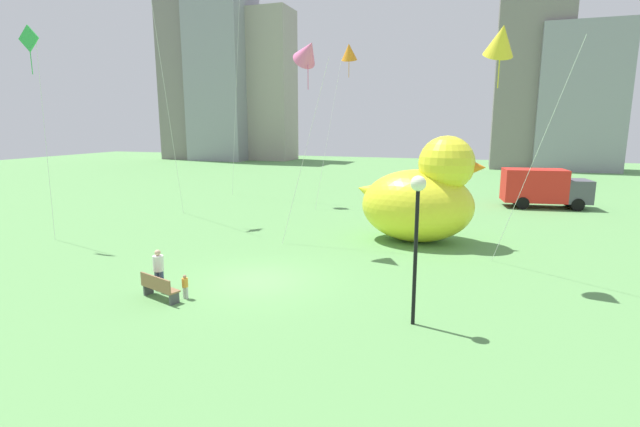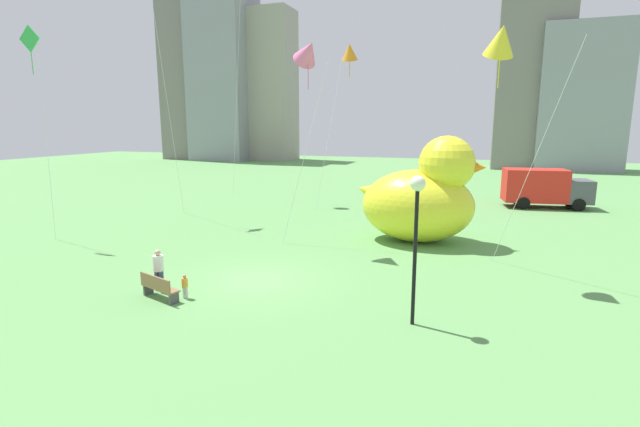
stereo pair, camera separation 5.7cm
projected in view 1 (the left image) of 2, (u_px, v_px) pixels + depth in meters
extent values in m
plane|color=#5D9652|center=(258.00, 280.00, 18.65)|extent=(140.00, 140.00, 0.00)
cube|color=olive|center=(161.00, 288.00, 16.57)|extent=(1.76, 0.97, 0.06)
cube|color=olive|center=(155.00, 282.00, 16.37)|extent=(1.64, 0.60, 0.45)
cube|color=#47474C|center=(148.00, 289.00, 17.08)|extent=(0.19, 0.38, 0.39)
cube|color=#47474C|center=(174.00, 299.00, 16.15)|extent=(0.19, 0.38, 0.39)
cylinder|color=#38476B|center=(157.00, 281.00, 17.44)|extent=(0.18, 0.18, 0.78)
cylinder|color=#38476B|center=(162.00, 281.00, 17.38)|extent=(0.18, 0.18, 0.78)
cylinder|color=white|center=(158.00, 263.00, 17.29)|extent=(0.39, 0.39, 0.58)
sphere|color=#D8AD8C|center=(158.00, 253.00, 17.21)|extent=(0.23, 0.23, 0.23)
cylinder|color=silver|center=(184.00, 293.00, 16.68)|extent=(0.10, 0.10, 0.43)
cylinder|color=silver|center=(187.00, 293.00, 16.65)|extent=(0.10, 0.10, 0.43)
cylinder|color=gold|center=(185.00, 283.00, 16.60)|extent=(0.22, 0.22, 0.32)
sphere|color=#A87C5B|center=(185.00, 277.00, 16.55)|extent=(0.13, 0.13, 0.13)
ellipsoid|color=yellow|center=(417.00, 206.00, 24.61)|extent=(5.83, 4.31, 3.80)
sphere|color=yellow|center=(446.00, 164.00, 23.74)|extent=(2.84, 2.84, 2.84)
cone|color=orange|center=(473.00, 167.00, 23.37)|extent=(1.28, 1.28, 1.28)
cone|color=yellow|center=(370.00, 192.00, 25.29)|extent=(1.74, 1.52, 1.83)
cylinder|color=black|center=(415.00, 259.00, 14.19)|extent=(0.12, 0.12, 4.23)
sphere|color=#EAEACC|center=(418.00, 183.00, 13.75)|extent=(0.47, 0.47, 0.47)
cube|color=red|center=(534.00, 185.00, 34.72)|extent=(4.60, 2.88, 2.40)
cube|color=#4C4C56|center=(577.00, 191.00, 34.24)|extent=(1.98, 2.51, 1.68)
cylinder|color=black|center=(573.00, 202.00, 34.43)|extent=(1.23, 2.50, 0.90)
cylinder|color=black|center=(519.00, 201.00, 35.11)|extent=(1.23, 2.50, 0.90)
cube|color=gray|center=(198.00, 45.00, 81.98)|extent=(9.95, 10.63, 39.49)
cube|color=gray|center=(222.00, 58.00, 78.76)|extent=(9.78, 9.05, 33.97)
cube|color=#9E938C|center=(261.00, 87.00, 79.68)|extent=(11.14, 6.27, 24.75)
cube|color=gray|center=(531.00, 76.00, 63.48)|extent=(9.08, 7.12, 25.07)
cube|color=gray|center=(578.00, 99.00, 61.60)|extent=(10.46, 7.45, 18.73)
cylinder|color=silver|center=(305.00, 153.00, 23.68)|extent=(2.19, 1.18, 9.43)
cone|color=pink|center=(308.00, 52.00, 21.60)|extent=(1.88, 1.86, 1.55)
cylinder|color=pink|center=(308.00, 72.00, 21.77)|extent=(0.04, 0.04, 1.60)
cylinder|color=silver|center=(162.00, 71.00, 29.87)|extent=(0.28, 2.53, 18.90)
cylinder|color=silver|center=(329.00, 133.00, 34.28)|extent=(0.99, 3.27, 11.03)
cone|color=orange|center=(349.00, 52.00, 32.27)|extent=(1.25, 1.50, 1.38)
cylinder|color=orange|center=(349.00, 65.00, 32.44)|extent=(0.04, 0.04, 1.60)
cylinder|color=silver|center=(532.00, 164.00, 18.65)|extent=(2.43, 3.09, 9.16)
cone|color=yellow|center=(501.00, 40.00, 17.15)|extent=(1.48, 1.73, 1.48)
cylinder|color=yellow|center=(499.00, 66.00, 17.32)|extent=(0.04, 0.04, 1.60)
cylinder|color=silver|center=(46.00, 144.00, 24.03)|extent=(0.47, 0.25, 10.26)
cube|color=green|center=(29.00, 38.00, 22.89)|extent=(1.27, 0.08, 1.27)
cylinder|color=green|center=(31.00, 58.00, 23.06)|extent=(0.04, 0.04, 1.60)
cylinder|color=silver|center=(237.00, 65.00, 38.63)|extent=(1.65, 0.25, 21.79)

